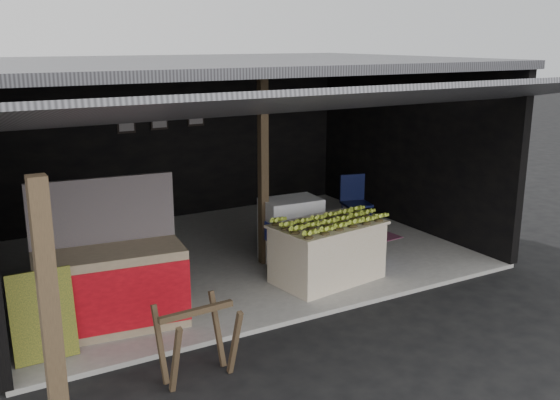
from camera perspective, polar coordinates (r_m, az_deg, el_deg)
ground at (r=7.74m, az=3.31°, el=-10.75°), size 80.00×80.00×0.00m
concrete_slab at (r=9.76m, az=-4.73°, el=-5.11°), size 7.00×5.00×0.06m
shophouse at (r=9.55m, az=-5.79°, el=7.23°), size 7.40×7.29×3.02m
banana_table at (r=8.60m, az=4.35°, el=-4.72°), size 1.60×1.12×0.82m
banana_pile at (r=8.46m, az=4.41°, el=-1.60°), size 1.47×1.01×0.16m
white_crate at (r=9.35m, az=1.01°, el=-2.71°), size 0.88×0.62×0.95m
neighbor_stall at (r=7.45m, az=-15.19°, el=-7.52°), size 1.73×0.93×1.71m
green_signboard at (r=6.96m, az=-20.87°, el=-9.89°), size 0.64×0.19×0.96m
sawhorse at (r=6.31m, az=-7.58°, el=-12.16°), size 0.78×0.71×0.76m
water_barrel at (r=9.41m, az=7.45°, el=-4.01°), size 0.37×0.37×0.54m
plastic_chair at (r=10.90m, az=6.82°, el=0.22°), size 0.54×0.54×0.96m
magenta_rug at (r=10.55m, az=6.42°, el=-3.43°), size 1.58×1.12×0.01m
picture_frames at (r=11.44m, az=-10.84°, el=7.39°), size 1.62×0.04×0.46m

